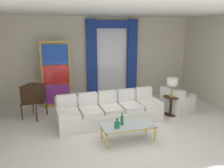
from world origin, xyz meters
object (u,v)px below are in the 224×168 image
Objects in this scene: vintage_tv at (33,94)px; couch_white_long at (109,111)px; coffee_table at (128,126)px; bottle_crystal_tall at (122,120)px; round_side_table at (171,104)px; bottle_blue_decanter at (117,124)px; stained_glass_divider at (57,76)px; peacock_figurine at (70,104)px; table_lamp_brass at (172,82)px; armchair_white at (177,103)px.

couch_white_long is at bearing -23.94° from vintage_tv.
couch_white_long is 2.39× the size of coffee_table.
bottle_crystal_tall reaches higher than round_side_table.
bottle_blue_decanter is at bearing -161.84° from coffee_table.
bottle_blue_decanter reaches higher than coffee_table.
couch_white_long reaches higher than bottle_crystal_tall.
coffee_table is 3.30m from stained_glass_divider.
round_side_table reaches higher than peacock_figurine.
bottle_blue_decanter is 0.40× the size of round_side_table.
stained_glass_divider is at bearing 152.35° from table_lamp_brass.
coffee_table is at bearing -8.36° from bottle_crystal_tall.
vintage_tv is 4.12m from round_side_table.
stained_glass_divider reaches higher than table_lamp_brass.
coffee_table is 2.09× the size of round_side_table.
bottle_blue_decanter is at bearing -68.62° from stained_glass_divider.
coffee_table is 3.99× the size of bottle_crystal_tall.
armchair_white is (2.42, 1.46, -0.20)m from bottle_blue_decanter.
round_side_table reaches higher than coffee_table.
peacock_figurine reaches higher than coffee_table.
stained_glass_divider is at bearing 157.10° from armchair_white.
round_side_table is 1.04× the size of table_lamp_brass.
armchair_white is (2.25, 0.15, -0.02)m from couch_white_long.
couch_white_long reaches higher than bottle_blue_decanter.
armchair_white is 1.81× the size of round_side_table.
bottle_blue_decanter is 2.93m from vintage_tv.
couch_white_long is 2.29m from vintage_tv.
table_lamp_brass is at bearing -27.65° from stained_glass_divider.
table_lamp_brass is (2.11, 1.26, 0.54)m from bottle_blue_decanter.
vintage_tv is (-2.06, 0.91, 0.42)m from couch_white_long.
stained_glass_divider is (-1.32, 2.86, 0.52)m from bottle_crystal_tall.
coffee_table is 2.07× the size of peacock_figurine.
vintage_tv is at bearing 135.71° from coffee_table.
round_side_table is 0.67m from table_lamp_brass.
table_lamp_brass is (1.81, 1.17, 0.66)m from coffee_table.
bottle_blue_decanter is at bearing -49.72° from vintage_tv.
bottle_blue_decanter is 2.84m from armchair_white.
round_side_table is at bearing -23.07° from peacock_figurine.
round_side_table is (1.95, 1.15, -0.18)m from bottle_crystal_tall.
coffee_table is 2.67m from peacock_figurine.
couch_white_long is at bearing 89.24° from bottle_crystal_tall.
peacock_figurine is (-0.98, 2.40, -0.31)m from bottle_crystal_tall.
bottle_crystal_tall is at bearing 37.31° from bottle_blue_decanter.
armchair_white is at bearing -22.90° from stained_glass_divider.
round_side_table is at bearing 30.97° from bottle_blue_decanter.
vintage_tv is 0.61× the size of stained_glass_divider.
armchair_white is (2.27, 1.34, -0.25)m from bottle_crystal_tall.
coffee_table is at bearing -84.11° from couch_white_long.
stained_glass_divider reaches higher than round_side_table.
peacock_figurine is 3.29m from table_lamp_brass.
armchair_white is at bearing 30.63° from bottle_crystal_tall.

